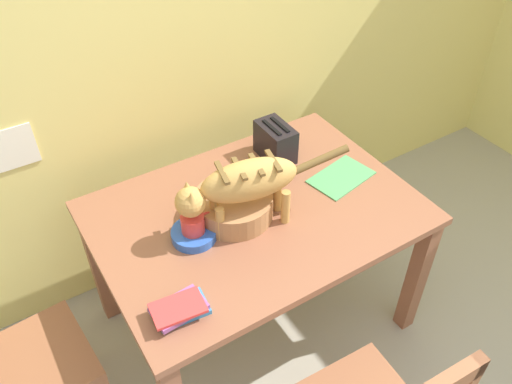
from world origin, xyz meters
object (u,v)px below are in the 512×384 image
dining_table (256,225)px  coffee_mug (193,223)px  cat (242,184)px  wooden_chair_near (20,367)px  magazine (341,177)px  wicker_basket (234,205)px  saucer_bowl (194,234)px  book_stack (180,309)px  toaster (275,142)px

dining_table → coffee_mug: bearing=-178.7°
cat → wooden_chair_near: cat is taller
wooden_chair_near → magazine: bearing=84.7°
wicker_basket → magazine: bearing=-5.1°
saucer_bowl → book_stack: bearing=-124.5°
cat → wicker_basket: cat is taller
saucer_bowl → wicker_basket: size_ratio=0.55×
dining_table → book_stack: (-0.50, -0.30, 0.11)m
dining_table → wicker_basket: bearing=164.6°
magazine → coffee_mug: bearing=167.5°
cat → saucer_bowl: size_ratio=3.90×
dining_table → wicker_basket: size_ratio=4.11×
magazine → wicker_basket: size_ratio=0.87×
coffee_mug → book_stack: size_ratio=0.64×
cat → wooden_chair_near: (-0.96, 0.05, -0.52)m
book_stack → wicker_basket: 0.52m
magazine → toaster: toaster is taller
saucer_bowl → toaster: size_ratio=0.90×
cat → magazine: 0.57m
saucer_bowl → toaster: 0.63m
toaster → saucer_bowl: bearing=-154.2°
cat → toaster: cat is taller
saucer_bowl → book_stack: book_stack is taller
dining_table → wooden_chair_near: (-1.05, 0.01, -0.21)m
cat → toaster: bearing=-37.7°
toaster → coffee_mug: bearing=-154.1°
book_stack → toaster: toaster is taller
dining_table → book_stack: book_stack is taller
saucer_bowl → toaster: toaster is taller
dining_table → toaster: (0.27, 0.27, 0.17)m
wicker_basket → toaster: (0.36, 0.24, 0.03)m
coffee_mug → dining_table: bearing=1.3°
dining_table → coffee_mug: 0.33m
dining_table → cat: size_ratio=1.90×
book_stack → wooden_chair_near: bearing=150.7°
toaster → dining_table: bearing=-135.6°
toaster → magazine: bearing=-59.9°
cat → book_stack: (-0.41, -0.26, -0.19)m
toaster → wooden_chair_near: toaster is taller
wicker_basket → toaster: toaster is taller
cat → magazine: size_ratio=2.47×
coffee_mug → book_stack: coffee_mug is taller
wooden_chair_near → dining_table: bearing=85.4°
cat → magazine: (0.53, 0.03, -0.21)m
magazine → book_stack: book_stack is taller
dining_table → book_stack: 0.59m
magazine → wooden_chair_near: 1.52m
cat → dining_table: bearing=-50.9°
book_stack → wooden_chair_near: 0.71m
toaster → wooden_chair_near: size_ratio=0.22×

